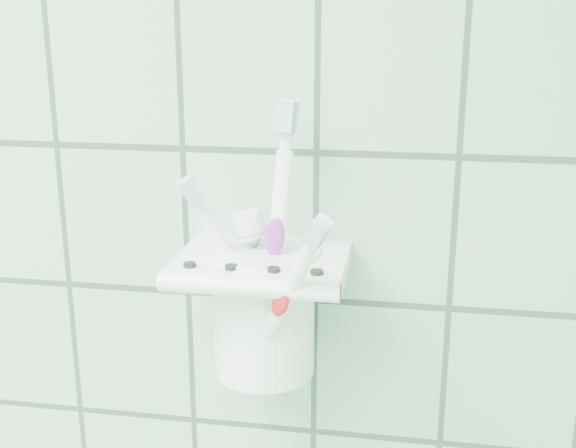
# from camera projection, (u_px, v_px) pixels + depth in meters

# --- Properties ---
(holder_bracket) EXTENTS (0.14, 0.11, 0.04)m
(holder_bracket) POSITION_uv_depth(u_px,v_px,m) (262.00, 266.00, 0.59)
(holder_bracket) COLOR white
(holder_bracket) RESTS_ON wall_back
(cup) EXTENTS (0.09, 0.09, 0.11)m
(cup) POSITION_uv_depth(u_px,v_px,m) (264.00, 307.00, 0.60)
(cup) COLOR white
(cup) RESTS_ON holder_bracket
(toothbrush_pink) EXTENTS (0.08, 0.04, 0.18)m
(toothbrush_pink) POSITION_uv_depth(u_px,v_px,m) (287.00, 258.00, 0.60)
(toothbrush_pink) COLOR white
(toothbrush_pink) RESTS_ON cup
(toothbrush_blue) EXTENTS (0.03, 0.04, 0.22)m
(toothbrush_blue) POSITION_uv_depth(u_px,v_px,m) (263.00, 243.00, 0.57)
(toothbrush_blue) COLOR white
(toothbrush_blue) RESTS_ON cup
(toothbrush_orange) EXTENTS (0.07, 0.07, 0.18)m
(toothbrush_orange) POSITION_uv_depth(u_px,v_px,m) (247.00, 266.00, 0.58)
(toothbrush_orange) COLOR white
(toothbrush_orange) RESTS_ON cup
(toothpaste_tube) EXTENTS (0.06, 0.04, 0.14)m
(toothpaste_tube) POSITION_uv_depth(u_px,v_px,m) (284.00, 275.00, 0.60)
(toothpaste_tube) COLOR silver
(toothpaste_tube) RESTS_ON cup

